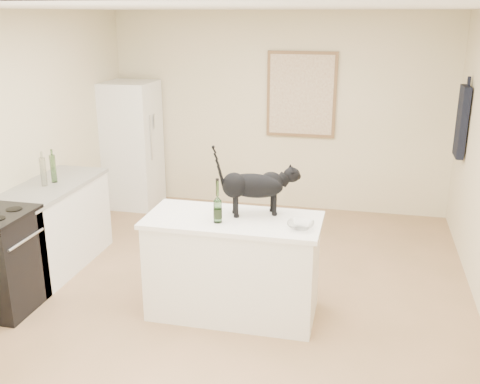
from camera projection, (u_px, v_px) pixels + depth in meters
name	position (u px, v px, depth m)	size (l,w,h in m)	color
floor	(228.00, 299.00, 5.18)	(5.50, 5.50, 0.00)	#AA7F5A
ceiling	(226.00, 8.00, 4.38)	(5.50, 5.50, 0.00)	white
wall_back	(278.00, 113.00, 7.33)	(4.50, 4.50, 0.00)	beige
wall_front	(59.00, 340.00, 2.23)	(4.50, 4.50, 0.00)	beige
island_base	(233.00, 268.00, 4.84)	(1.44, 0.67, 0.86)	white
island_top	(233.00, 220.00, 4.70)	(1.50, 0.70, 0.04)	white
left_cabinets	(53.00, 228.00, 5.75)	(0.60, 1.40, 0.86)	white
left_countertop	(49.00, 187.00, 5.61)	(0.62, 1.44, 0.04)	gray
fridge	(131.00, 145.00, 7.52)	(0.68, 0.68, 1.70)	white
artwork_frame	(301.00, 95.00, 7.16)	(0.90, 0.03, 1.10)	brown
artwork_canvas	(301.00, 95.00, 7.14)	(0.82, 0.00, 1.02)	beige
hanging_garment	(462.00, 122.00, 6.18)	(0.08, 0.34, 0.80)	black
black_cat	(253.00, 189.00, 4.71)	(0.66, 0.20, 0.46)	black
wine_bottle	(218.00, 203.00, 4.55)	(0.07, 0.07, 0.33)	#265622
glass_bowl	(301.00, 225.00, 4.46)	(0.22, 0.22, 0.05)	white
fridge_paper	(155.00, 121.00, 7.36)	(0.01, 0.15, 0.19)	beige
counter_bottle_cluster	(48.00, 170.00, 5.59)	(0.09, 0.19, 0.29)	gray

